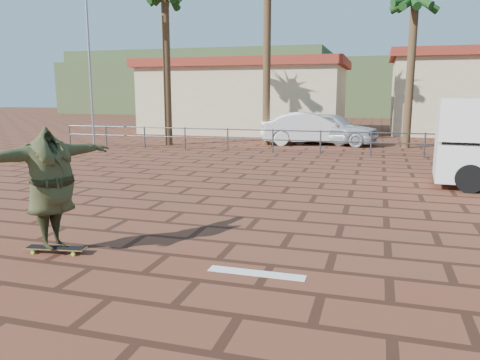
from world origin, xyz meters
name	(u,v)px	position (x,y,z in m)	size (l,w,h in m)	color
ground	(234,243)	(0.00, 0.00, 0.00)	(120.00, 120.00, 0.00)	brown
paint_stripe	(256,273)	(0.70, -1.20, 0.00)	(1.40, 0.22, 0.01)	white
guardrail	(321,138)	(0.00, 12.00, 0.68)	(24.06, 0.06, 1.00)	#47494F
flagpole	(91,43)	(-9.87, 11.00, 4.64)	(1.30, 0.10, 8.00)	gray
palm_center	(415,3)	(3.50, 15.50, 6.36)	(2.40, 2.40, 7.75)	brown
building_west	(246,96)	(-6.00, 22.00, 2.28)	(12.60, 7.60, 4.50)	beige
hill_front	(360,88)	(0.00, 50.00, 3.00)	(70.00, 18.00, 6.00)	#384C28
hill_back	(202,82)	(-22.00, 56.00, 4.00)	(35.00, 14.00, 8.00)	#384C28
longboard	(56,248)	(-2.58, -1.28, 0.08)	(1.00, 0.37, 0.10)	olive
skateboarder	(51,188)	(-2.58, -1.28, 1.05)	(2.35, 0.64, 1.91)	#373C20
car_silver	(330,128)	(-0.03, 16.00, 0.79)	(1.86, 4.63, 1.58)	#B5B8BC
car_white	(309,129)	(-1.00, 15.69, 0.78)	(1.65, 4.72, 1.56)	white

